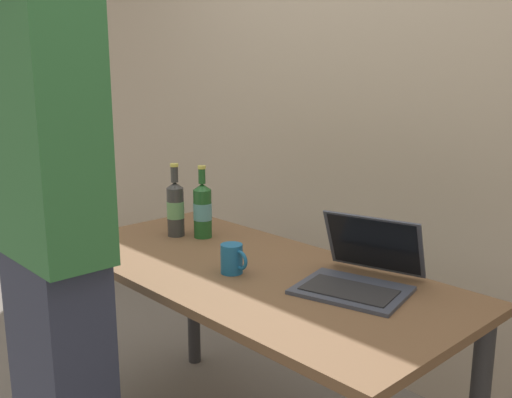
{
  "coord_description": "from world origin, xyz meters",
  "views": [
    {
      "loc": [
        1.4,
        -1.28,
        1.41
      ],
      "look_at": [
        0.04,
        0.0,
        0.99
      ],
      "focal_mm": 40.82,
      "sensor_mm": 36.0,
      "label": 1
    }
  ],
  "objects_px": {
    "person_figure": "(51,236)",
    "beer_bottle_amber": "(203,209)",
    "coffee_mug": "(233,259)",
    "laptop": "(360,272)",
    "beer_bottle_dark": "(175,207)"
  },
  "relations": [
    {
      "from": "person_figure",
      "to": "beer_bottle_amber",
      "type": "bearing_deg",
      "value": 110.74
    },
    {
      "from": "coffee_mug",
      "to": "person_figure",
      "type": "bearing_deg",
      "value": -102.32
    },
    {
      "from": "laptop",
      "to": "person_figure",
      "type": "relative_size",
      "value": 0.23
    },
    {
      "from": "laptop",
      "to": "beer_bottle_amber",
      "type": "bearing_deg",
      "value": -178.58
    },
    {
      "from": "beer_bottle_dark",
      "to": "person_figure",
      "type": "xyz_separation_m",
      "value": [
        0.38,
        -0.69,
        0.1
      ]
    },
    {
      "from": "beer_bottle_dark",
      "to": "beer_bottle_amber",
      "type": "bearing_deg",
      "value": 35.14
    },
    {
      "from": "person_figure",
      "to": "laptop",
      "type": "bearing_deg",
      "value": 57.95
    },
    {
      "from": "beer_bottle_dark",
      "to": "person_figure",
      "type": "distance_m",
      "value": 0.79
    },
    {
      "from": "beer_bottle_dark",
      "to": "person_figure",
      "type": "bearing_deg",
      "value": -61.13
    },
    {
      "from": "laptop",
      "to": "beer_bottle_amber",
      "type": "relative_size",
      "value": 1.4
    },
    {
      "from": "beer_bottle_dark",
      "to": "laptop",
      "type": "bearing_deg",
      "value": 5.63
    },
    {
      "from": "person_figure",
      "to": "coffee_mug",
      "type": "bearing_deg",
      "value": 77.68
    },
    {
      "from": "beer_bottle_dark",
      "to": "coffee_mug",
      "type": "height_order",
      "value": "beer_bottle_dark"
    },
    {
      "from": "beer_bottle_amber",
      "to": "beer_bottle_dark",
      "type": "bearing_deg",
      "value": -144.86
    },
    {
      "from": "coffee_mug",
      "to": "beer_bottle_amber",
      "type": "bearing_deg",
      "value": 154.56
    }
  ]
}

